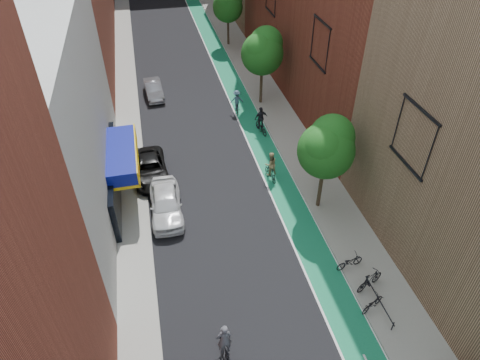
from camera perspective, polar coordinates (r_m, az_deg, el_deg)
bike_lane at (r=40.14m, az=-0.26°, el=11.27°), size 2.00×68.00×0.01m
sidewalk_left at (r=39.39m, az=-14.79°, el=9.48°), size 2.00×68.00×0.15m
sidewalk_right at (r=40.67m, az=3.25°, el=11.71°), size 3.00×68.00×0.15m
building_left_white at (r=26.93m, az=-26.86°, el=6.54°), size 8.00×20.00×12.00m
tree_near at (r=25.20m, az=11.54°, el=4.41°), size 3.40×3.36×6.42m
tree_mid at (r=36.73m, az=3.05°, el=16.90°), size 3.55×3.53×6.74m
tree_far at (r=49.72m, az=-1.60°, el=22.37°), size 3.30×3.25×6.21m
parked_car_white at (r=26.95m, az=-9.85°, el=-3.10°), size 2.03×4.85×1.64m
parked_car_black at (r=30.15m, az=-11.87°, el=1.48°), size 2.54×5.05×1.37m
parked_car_silver at (r=40.41m, az=-11.44°, el=11.76°), size 1.69×4.20×1.36m
cyclist_lead at (r=20.53m, az=-2.04°, el=-21.31°), size 0.76×1.78×2.24m
cyclist_lane_near at (r=29.28m, az=4.10°, el=1.60°), size 0.96×1.71×2.11m
cyclist_lane_mid at (r=34.27m, az=2.82°, el=7.59°), size 1.15×1.96×2.20m
cyclist_lane_far at (r=36.91m, az=-0.42°, el=10.30°), size 1.14×1.55×2.04m
parked_bike_near at (r=22.98m, az=17.24°, el=-15.44°), size 1.59×1.11×0.79m
parked_bike_mid at (r=23.66m, az=16.93°, el=-12.64°), size 1.89×1.17×1.10m
parked_bike_far at (r=24.35m, az=14.41°, el=-10.51°), size 1.71×0.85×0.86m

